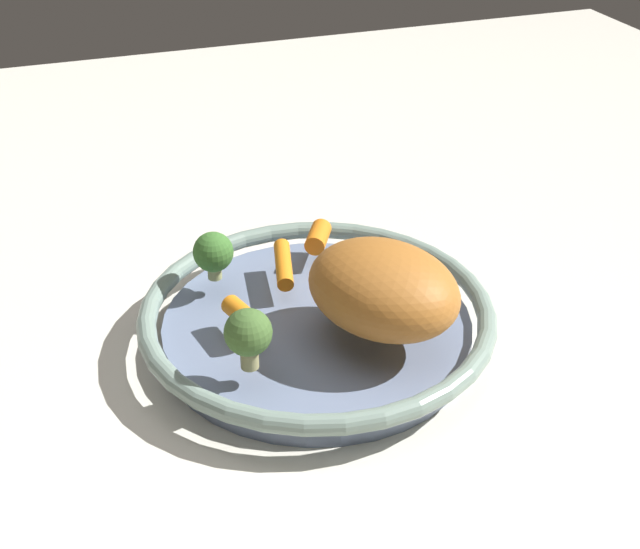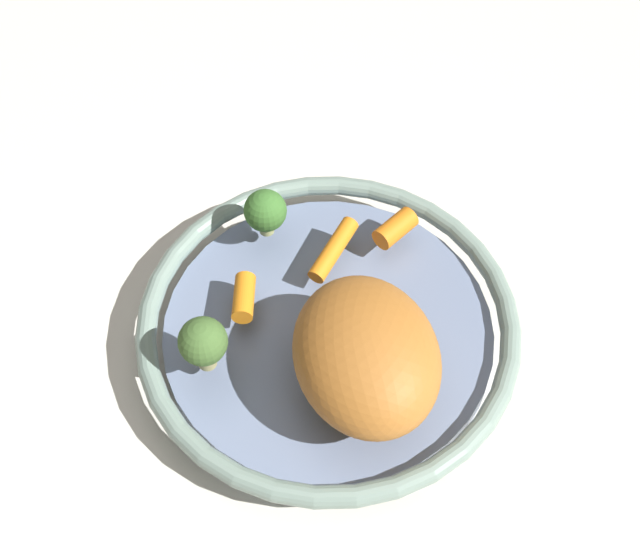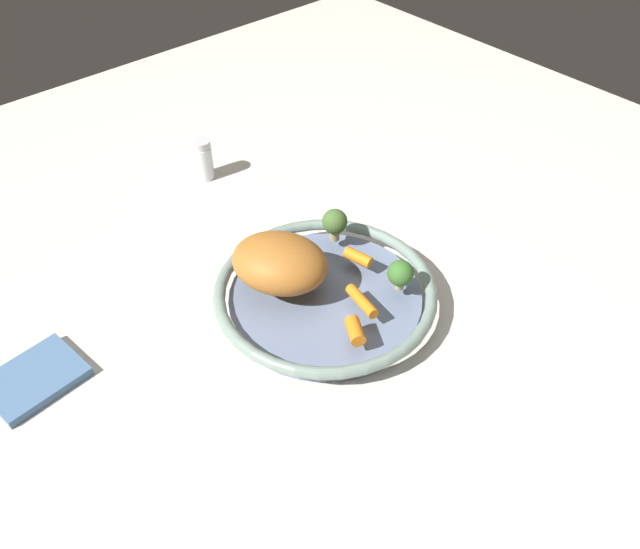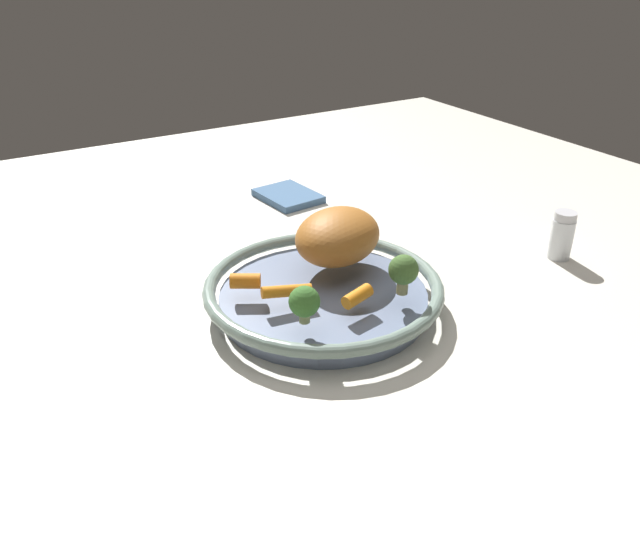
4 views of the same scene
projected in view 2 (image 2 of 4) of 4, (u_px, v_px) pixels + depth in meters
ground_plane at (328, 342)px, 0.75m from camera, size 1.93×1.93×0.00m
serving_bowl at (328, 328)px, 0.73m from camera, size 0.34×0.34×0.05m
roast_chicken_piece at (366, 355)px, 0.64m from camera, size 0.17×0.18×0.08m
baby_carrot_back at (244, 297)px, 0.71m from camera, size 0.03×0.05×0.02m
baby_carrot_left at (395, 228)px, 0.75m from camera, size 0.04×0.05×0.02m
baby_carrot_right at (333, 250)px, 0.74m from camera, size 0.03×0.07×0.02m
broccoli_floret_large at (203, 342)px, 0.65m from camera, size 0.04×0.04×0.06m
broccoli_floret_small at (265, 211)px, 0.74m from camera, size 0.04×0.04×0.05m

